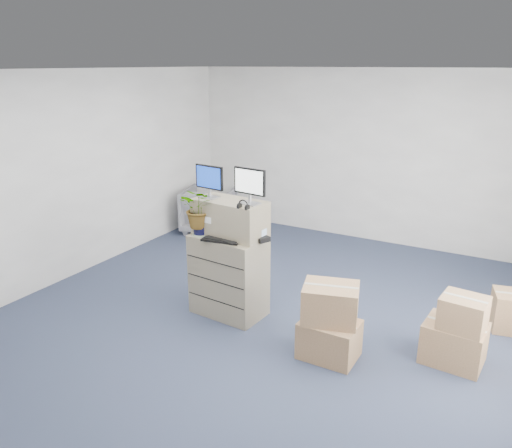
# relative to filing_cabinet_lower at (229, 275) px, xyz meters

# --- Properties ---
(ground) EXTENTS (7.00, 7.00, 0.00)m
(ground) POSITION_rel_filing_cabinet_lower_xyz_m (0.47, -0.11, -0.49)
(ground) COLOR #273146
(ground) RESTS_ON ground
(wall_back) EXTENTS (6.00, 0.02, 2.80)m
(wall_back) POSITION_rel_filing_cabinet_lower_xyz_m (0.47, 3.40, 0.91)
(wall_back) COLOR beige
(wall_back) RESTS_ON ground
(filing_cabinet_lower) EXTENTS (0.88, 0.58, 0.97)m
(filing_cabinet_lower) POSITION_rel_filing_cabinet_lower_xyz_m (0.00, 0.00, 0.00)
(filing_cabinet_lower) COLOR tan
(filing_cabinet_lower) RESTS_ON ground
(filing_cabinet_upper) EXTENTS (0.87, 0.49, 0.42)m
(filing_cabinet_upper) POSITION_rel_filing_cabinet_lower_xyz_m (0.00, 0.05, 0.70)
(filing_cabinet_upper) COLOR tan
(filing_cabinet_upper) RESTS_ON filing_cabinet_lower
(monitor_left) EXTENTS (0.38, 0.17, 0.38)m
(monitor_left) POSITION_rel_filing_cabinet_lower_xyz_m (-0.26, 0.03, 1.12)
(monitor_left) COLOR #99999E
(monitor_left) RESTS_ON filing_cabinet_upper
(monitor_right) EXTENTS (0.40, 0.18, 0.40)m
(monitor_right) POSITION_rel_filing_cabinet_lower_xyz_m (0.28, 0.02, 1.13)
(monitor_right) COLOR #99999E
(monitor_right) RESTS_ON filing_cabinet_upper
(headphones) EXTENTS (0.13, 0.02, 0.13)m
(headphones) POSITION_rel_filing_cabinet_lower_xyz_m (0.31, -0.17, 0.94)
(headphones) COLOR black
(headphones) RESTS_ON filing_cabinet_upper
(keyboard) EXTENTS (0.47, 0.25, 0.02)m
(keyboard) POSITION_rel_filing_cabinet_lower_xyz_m (0.02, -0.16, 0.50)
(keyboard) COLOR black
(keyboard) RESTS_ON filing_cabinet_lower
(mouse) EXTENTS (0.09, 0.06, 0.03)m
(mouse) POSITION_rel_filing_cabinet_lower_xyz_m (0.37, -0.16, 0.50)
(mouse) COLOR silver
(mouse) RESTS_ON filing_cabinet_lower
(water_bottle) EXTENTS (0.07, 0.07, 0.24)m
(water_bottle) POSITION_rel_filing_cabinet_lower_xyz_m (0.08, 0.05, 0.61)
(water_bottle) COLOR gray
(water_bottle) RESTS_ON filing_cabinet_lower
(phone_dock) EXTENTS (0.05, 0.05, 0.11)m
(phone_dock) POSITION_rel_filing_cabinet_lower_xyz_m (-0.01, 0.06, 0.52)
(phone_dock) COLOR silver
(phone_dock) RESTS_ON filing_cabinet_lower
(external_drive) EXTENTS (0.22, 0.20, 0.06)m
(external_drive) POSITION_rel_filing_cabinet_lower_xyz_m (0.40, 0.06, 0.51)
(external_drive) COLOR black
(external_drive) RESTS_ON filing_cabinet_lower
(tissue_box) EXTENTS (0.21, 0.12, 0.07)m
(tissue_box) POSITION_rel_filing_cabinet_lower_xyz_m (0.33, 0.09, 0.58)
(tissue_box) COLOR #3A7BC6
(tissue_box) RESTS_ON external_drive
(potted_plant) EXTENTS (0.47, 0.51, 0.45)m
(potted_plant) POSITION_rel_filing_cabinet_lower_xyz_m (-0.30, -0.11, 0.74)
(potted_plant) COLOR #92A585
(potted_plant) RESTS_ON filing_cabinet_lower
(office_chair) EXTENTS (1.02, 0.99, 0.86)m
(office_chair) POSITION_rel_filing_cabinet_lower_xyz_m (-1.93, 2.42, -0.06)
(office_chair) COLOR slate
(office_chair) RESTS_ON ground
(cardboard_boxes) EXTENTS (2.36, 2.04, 0.77)m
(cardboard_boxes) POSITION_rel_filing_cabinet_lower_xyz_m (2.18, 0.24, -0.17)
(cardboard_boxes) COLOR olive
(cardboard_boxes) RESTS_ON ground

